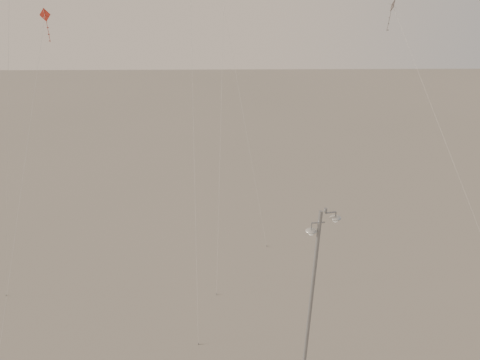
{
  "coord_description": "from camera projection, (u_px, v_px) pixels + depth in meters",
  "views": [
    {
      "loc": [
        -0.56,
        -21.72,
        20.44
      ],
      "look_at": [
        -0.13,
        5.0,
        9.06
      ],
      "focal_mm": 40.0,
      "sensor_mm": 36.0,
      "label": 1
    }
  ],
  "objects": [
    {
      "name": "kite_4",
      "position": [
        419.0,
        76.0,
        32.01
      ],
      "size": [
        6.14,
        13.35,
        17.81
      ],
      "rotation": [
        0.0,
        0.0,
        1.82
      ],
      "color": "#342D2B",
      "rests_on": "ground"
    },
    {
      "name": "kite_3",
      "position": [
        34.0,
        97.0,
        27.78
      ],
      "size": [
        2.17,
        10.57,
        17.78
      ],
      "rotation": [
        0.0,
        0.0,
        -0.06
      ],
      "color": "maroon",
      "rests_on": "ground"
    },
    {
      "name": "street_lamp",
      "position": [
        313.0,
        298.0,
        25.31
      ],
      "size": [
        1.6,
        0.71,
        10.1
      ],
      "color": "gray",
      "rests_on": "ground"
    },
    {
      "name": "kite_1",
      "position": [
        191.0,
        26.0,
        30.17
      ],
      "size": [
        0.51,
        9.63,
        22.37
      ],
      "rotation": [
        0.0,
        0.0,
        -0.96
      ],
      "color": "#342D2B",
      "rests_on": "ground"
    }
  ]
}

